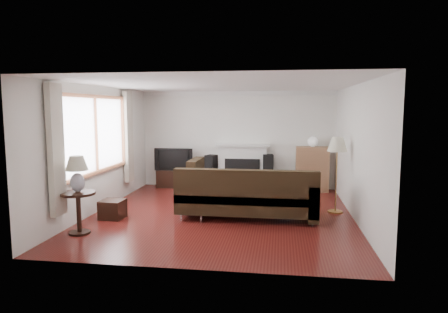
# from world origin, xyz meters

# --- Properties ---
(room) EXTENTS (5.10, 5.60, 2.54)m
(room) POSITION_xyz_m (0.00, 0.00, 1.25)
(room) COLOR #531612
(room) RESTS_ON ground
(window) EXTENTS (0.12, 2.74, 1.54)m
(window) POSITION_xyz_m (-2.45, -0.20, 1.55)
(window) COLOR brown
(window) RESTS_ON room
(curtain_near) EXTENTS (0.10, 0.35, 2.10)m
(curtain_near) POSITION_xyz_m (-2.40, -1.72, 1.40)
(curtain_near) COLOR beige
(curtain_near) RESTS_ON room
(curtain_far) EXTENTS (0.10, 0.35, 2.10)m
(curtain_far) POSITION_xyz_m (-2.40, 1.32, 1.40)
(curtain_far) COLOR beige
(curtain_far) RESTS_ON room
(fireplace) EXTENTS (1.40, 0.26, 1.15)m
(fireplace) POSITION_xyz_m (0.15, 2.64, 0.57)
(fireplace) COLOR white
(fireplace) RESTS_ON room
(tv_stand) EXTENTS (0.91, 0.41, 0.46)m
(tv_stand) POSITION_xyz_m (-1.62, 2.50, 0.23)
(tv_stand) COLOR black
(tv_stand) RESTS_ON ground
(television) EXTENTS (1.01, 0.13, 0.58)m
(television) POSITION_xyz_m (-1.62, 2.50, 0.75)
(television) COLOR black
(television) RESTS_ON tv_stand
(speaker_left) EXTENTS (0.32, 0.35, 0.86)m
(speaker_left) POSITION_xyz_m (-0.66, 2.54, 0.43)
(speaker_left) COLOR black
(speaker_left) RESTS_ON ground
(speaker_right) EXTENTS (0.29, 0.33, 0.90)m
(speaker_right) POSITION_xyz_m (0.81, 2.55, 0.45)
(speaker_right) COLOR black
(speaker_right) RESTS_ON ground
(bookshelf) EXTENTS (0.81, 0.38, 1.11)m
(bookshelf) POSITION_xyz_m (1.91, 2.53, 0.56)
(bookshelf) COLOR #936544
(bookshelf) RESTS_ON ground
(globe_lamp) EXTENTS (0.25, 0.25, 0.25)m
(globe_lamp) POSITION_xyz_m (1.91, 2.53, 1.24)
(globe_lamp) COLOR white
(globe_lamp) RESTS_ON bookshelf
(sectional_sofa) EXTENTS (2.81, 2.06, 0.91)m
(sectional_sofa) POSITION_xyz_m (0.51, -0.18, 0.45)
(sectional_sofa) COLOR black
(sectional_sofa) RESTS_ON ground
(coffee_table) EXTENTS (1.16, 0.82, 0.41)m
(coffee_table) POSITION_xyz_m (0.41, 1.26, 0.21)
(coffee_table) COLOR olive
(coffee_table) RESTS_ON ground
(footstool) EXTENTS (0.43, 0.43, 0.35)m
(footstool) POSITION_xyz_m (-1.99, -0.60, 0.17)
(footstool) COLOR black
(footstool) RESTS_ON ground
(floor_lamp) EXTENTS (0.39, 0.39, 1.50)m
(floor_lamp) POSITION_xyz_m (2.22, 0.44, 0.75)
(floor_lamp) COLOR #B37E3E
(floor_lamp) RESTS_ON ground
(side_table) EXTENTS (0.56, 0.56, 0.70)m
(side_table) POSITION_xyz_m (-2.15, -1.56, 0.35)
(side_table) COLOR black
(side_table) RESTS_ON ground
(table_lamp) EXTENTS (0.36, 0.36, 0.59)m
(table_lamp) POSITION_xyz_m (-2.15, -1.56, 0.99)
(table_lamp) COLOR silver
(table_lamp) RESTS_ON side_table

